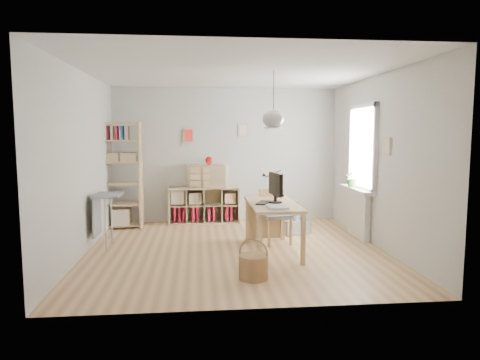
{
  "coord_description": "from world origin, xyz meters",
  "views": [
    {
      "loc": [
        -0.56,
        -6.42,
        1.79
      ],
      "look_at": [
        0.1,
        0.3,
        1.05
      ],
      "focal_mm": 32.0,
      "sensor_mm": 36.0,
      "label": 1
    }
  ],
  "objects": [
    {
      "name": "potted_plant",
      "position": [
        2.12,
        0.75,
        1.02
      ],
      "size": [
        0.3,
        0.26,
        0.32
      ],
      "primitive_type": "imported",
      "rotation": [
        0.0,
        0.0,
        -0.03
      ],
      "color": "#3C6D28",
      "rests_on": "windowsill"
    },
    {
      "name": "red_vase",
      "position": [
        -0.35,
        2.04,
        1.25
      ],
      "size": [
        0.14,
        0.14,
        0.17
      ],
      "primitive_type": "ellipsoid",
      "color": "maroon",
      "rests_on": "drawer_chest"
    },
    {
      "name": "side_table",
      "position": [
        -2.04,
        0.35,
        0.67
      ],
      "size": [
        0.4,
        0.55,
        0.85
      ],
      "color": "gray",
      "rests_on": "ground"
    },
    {
      "name": "tall_bookshelf",
      "position": [
        -2.04,
        1.8,
        1.09
      ],
      "size": [
        0.8,
        0.38,
        2.0
      ],
      "color": "tan",
      "rests_on": "ground"
    },
    {
      "name": "storage_chest",
      "position": [
        1.12,
        1.03,
        0.18
      ],
      "size": [
        0.68,
        0.72,
        0.54
      ],
      "rotation": [
        0.0,
        0.0,
        0.37
      ],
      "color": "beige",
      "rests_on": "ground"
    },
    {
      "name": "wicker_basket",
      "position": [
        0.11,
        -1.35,
        0.16
      ],
      "size": [
        0.37,
        0.37,
        0.51
      ],
      "rotation": [
        0.0,
        0.0,
        -0.37
      ],
      "color": "olive",
      "rests_on": "ground"
    },
    {
      "name": "room_shell",
      "position": [
        0.55,
        -0.15,
        2.0
      ],
      "size": [
        4.5,
        4.5,
        4.5
      ],
      "color": "silver",
      "rests_on": "ground"
    },
    {
      "name": "task_lamp",
      "position": [
        0.63,
        0.4,
        1.03
      ],
      "size": [
        0.38,
        0.14,
        0.41
      ],
      "color": "black",
      "rests_on": "desk"
    },
    {
      "name": "drawer_chest",
      "position": [
        -0.37,
        2.04,
        0.94
      ],
      "size": [
        0.84,
        0.52,
        0.45
      ],
      "primitive_type": "cube",
      "rotation": [
        0.0,
        0.0,
        -0.22
      ],
      "color": "tan",
      "rests_on": "cube_shelf"
    },
    {
      "name": "cube_shelf",
      "position": [
        -0.47,
        2.08,
        0.3
      ],
      "size": [
        1.4,
        0.38,
        0.72
      ],
      "color": "tan",
      "rests_on": "ground"
    },
    {
      "name": "chair",
      "position": [
        0.67,
        0.36,
        0.5
      ],
      "size": [
        0.51,
        0.51,
        0.88
      ],
      "rotation": [
        0.0,
        0.0,
        0.2
      ],
      "color": "gray",
      "rests_on": "ground"
    },
    {
      "name": "windowsill",
      "position": [
        2.14,
        0.6,
        0.83
      ],
      "size": [
        0.22,
        1.2,
        0.06
      ],
      "primitive_type": "cube",
      "color": "silver",
      "rests_on": "radiator"
    },
    {
      "name": "desk",
      "position": [
        0.55,
        -0.15,
        0.66
      ],
      "size": [
        0.7,
        1.5,
        0.75
      ],
      "color": "tan",
      "rests_on": "ground"
    },
    {
      "name": "ground",
      "position": [
        0.0,
        0.0,
        0.0
      ],
      "size": [
        4.5,
        4.5,
        0.0
      ],
      "primitive_type": "plane",
      "color": "tan",
      "rests_on": "ground"
    },
    {
      "name": "window_unit",
      "position": [
        2.23,
        0.6,
        1.55
      ],
      "size": [
        0.07,
        1.16,
        1.46
      ],
      "color": "white",
      "rests_on": "ground"
    },
    {
      "name": "keyboard",
      "position": [
        0.4,
        -0.18,
        0.76
      ],
      "size": [
        0.28,
        0.4,
        0.02
      ],
      "primitive_type": "cube",
      "rotation": [
        0.0,
        0.0,
        -0.4
      ],
      "color": "black",
      "rests_on": "desk"
    },
    {
      "name": "radiator",
      "position": [
        2.19,
        0.6,
        0.4
      ],
      "size": [
        0.1,
        0.8,
        0.8
      ],
      "primitive_type": "cube",
      "color": "silver",
      "rests_on": "ground"
    },
    {
      "name": "monitor",
      "position": [
        0.59,
        -0.14,
        1.0
      ],
      "size": [
        0.21,
        0.52,
        0.45
      ],
      "rotation": [
        0.0,
        0.0,
        0.14
      ],
      "color": "black",
      "rests_on": "desk"
    },
    {
      "name": "yarn_ball",
      "position": [
        0.7,
        0.32,
        0.82
      ],
      "size": [
        0.14,
        0.14,
        0.14
      ],
      "primitive_type": "sphere",
      "color": "#4F0A15",
      "rests_on": "desk"
    },
    {
      "name": "paper_tray",
      "position": [
        0.53,
        -0.63,
        0.77
      ],
      "size": [
        0.28,
        0.34,
        0.03
      ],
      "primitive_type": "cube",
      "rotation": [
        0.0,
        0.0,
        0.08
      ],
      "color": "silver",
      "rests_on": "desk"
    }
  ]
}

